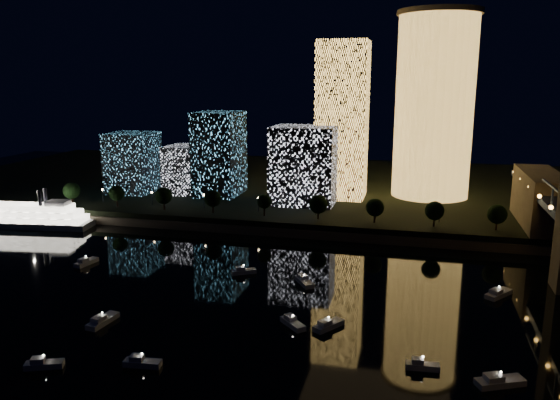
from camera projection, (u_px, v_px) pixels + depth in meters
The scene contains 10 objects.
ground at pixel (291, 352), 110.92m from camera, with size 520.00×520.00×0.00m, color black.
far_bank at pixel (365, 189), 261.92m from camera, with size 420.00×160.00×5.00m, color black.
seawall at pixel (343, 235), 188.26m from camera, with size 420.00×6.00×3.00m, color #6B5E4C.
tower_cylindrical at pixel (434, 105), 227.36m from camera, with size 34.00×34.00×76.42m.
tower_rectangular at pixel (342, 121), 226.76m from camera, with size 20.26×20.26×64.47m, color #EAAC4B.
midrise_blocks at pixel (223, 162), 231.37m from camera, with size 99.98×29.95×35.60m.
riverboat at pixel (25, 217), 204.01m from camera, with size 50.29×16.59×14.88m.
motorboats at pixel (279, 321), 122.97m from camera, with size 122.12×71.69×2.78m.
esplanade_trees at pixel (266, 202), 198.86m from camera, with size 166.63×6.73×8.86m.
street_lamps at pixel (258, 201), 205.99m from camera, with size 132.70×0.70×5.65m.
Camera 1 is at (22.37, -99.05, 54.33)m, focal length 35.00 mm.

